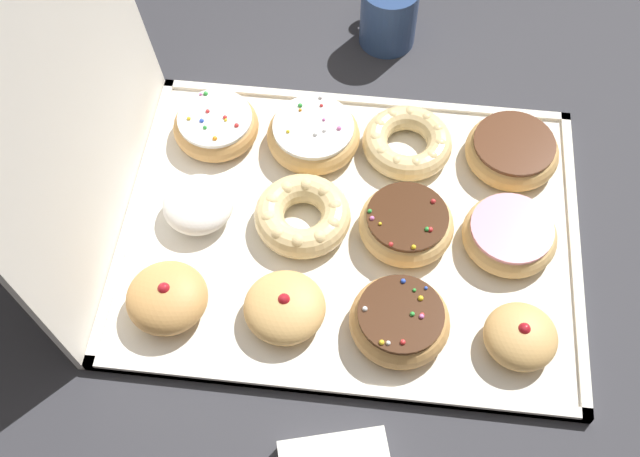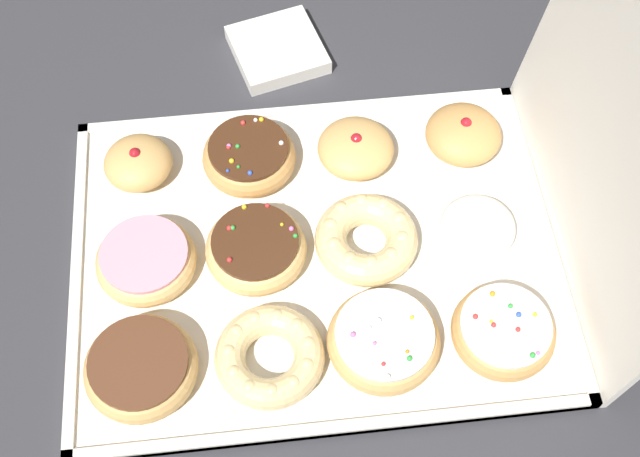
{
  "view_description": "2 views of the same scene",
  "coord_description": "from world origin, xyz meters",
  "px_view_note": "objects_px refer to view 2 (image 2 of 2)",
  "views": [
    {
      "loc": [
        -0.52,
        -0.02,
        0.82
      ],
      "look_at": [
        -0.02,
        0.04,
        0.04
      ],
      "focal_mm": 44.17,
      "sensor_mm": 36.0,
      "label": 1
    },
    {
      "loc": [
        0.45,
        -0.04,
        0.83
      ],
      "look_at": [
        -0.01,
        0.01,
        0.04
      ],
      "focal_mm": 45.79,
      "sensor_mm": 36.0,
      "label": 2
    }
  ],
  "objects_px": {
    "sprinkle_donut_11": "(503,331)",
    "cruller_donut_7": "(366,236)",
    "sprinkle_donut_8": "(384,340)",
    "jelly_filled_donut_6": "(356,148)",
    "jelly_filled_donut_9": "(463,134)",
    "napkin_stack": "(277,50)",
    "cruller_donut_5": "(270,356)",
    "sprinkle_donut_4": "(256,249)",
    "donut_box": "(315,254)",
    "jelly_filled_donut_0": "(138,163)",
    "powdered_filled_donut_10": "(477,226)",
    "chocolate_frosted_donut_2": "(141,367)",
    "sprinkle_donut_3": "(249,156)",
    "pink_frosted_donut_1": "(146,258)"
  },
  "relations": [
    {
      "from": "jelly_filled_donut_0",
      "to": "powdered_filled_donut_10",
      "type": "bearing_deg",
      "value": 71.24
    },
    {
      "from": "jelly_filled_donut_0",
      "to": "sprinkle_donut_3",
      "type": "distance_m",
      "value": 0.13
    },
    {
      "from": "sprinkle_donut_4",
      "to": "cruller_donut_5",
      "type": "height_order",
      "value": "sprinkle_donut_4"
    },
    {
      "from": "jelly_filled_donut_0",
      "to": "sprinkle_donut_3",
      "type": "bearing_deg",
      "value": 88.01
    },
    {
      "from": "jelly_filled_donut_0",
      "to": "jelly_filled_donut_9",
      "type": "bearing_deg",
      "value": 89.64
    },
    {
      "from": "jelly_filled_donut_0",
      "to": "cruller_donut_7",
      "type": "height_order",
      "value": "jelly_filled_donut_0"
    },
    {
      "from": "pink_frosted_donut_1",
      "to": "jelly_filled_donut_9",
      "type": "relative_size",
      "value": 1.22
    },
    {
      "from": "sprinkle_donut_8",
      "to": "sprinkle_donut_4",
      "type": "bearing_deg",
      "value": -134.62
    },
    {
      "from": "chocolate_frosted_donut_2",
      "to": "cruller_donut_7",
      "type": "relative_size",
      "value": 1.01
    },
    {
      "from": "sprinkle_donut_8",
      "to": "sprinkle_donut_11",
      "type": "height_order",
      "value": "sprinkle_donut_8"
    },
    {
      "from": "donut_box",
      "to": "sprinkle_donut_4",
      "type": "height_order",
      "value": "sprinkle_donut_4"
    },
    {
      "from": "sprinkle_donut_3",
      "to": "sprinkle_donut_4",
      "type": "xyz_separation_m",
      "value": [
        0.13,
        -0.0,
        -0.0
      ]
    },
    {
      "from": "jelly_filled_donut_0",
      "to": "pink_frosted_donut_1",
      "type": "height_order",
      "value": "jelly_filled_donut_0"
    },
    {
      "from": "pink_frosted_donut_1",
      "to": "napkin_stack",
      "type": "bearing_deg",
      "value": 151.05
    },
    {
      "from": "cruller_donut_5",
      "to": "sprinkle_donut_11",
      "type": "bearing_deg",
      "value": 90.2
    },
    {
      "from": "sprinkle_donut_8",
      "to": "jelly_filled_donut_9",
      "type": "relative_size",
      "value": 1.3
    },
    {
      "from": "pink_frosted_donut_1",
      "to": "powdered_filled_donut_10",
      "type": "distance_m",
      "value": 0.37
    },
    {
      "from": "cruller_donut_5",
      "to": "jelly_filled_donut_6",
      "type": "bearing_deg",
      "value": 153.92
    },
    {
      "from": "sprinkle_donut_11",
      "to": "cruller_donut_7",
      "type": "bearing_deg",
      "value": -135.15
    },
    {
      "from": "sprinkle_donut_3",
      "to": "napkin_stack",
      "type": "relative_size",
      "value": 1.0
    },
    {
      "from": "sprinkle_donut_8",
      "to": "jelly_filled_donut_9",
      "type": "height_order",
      "value": "jelly_filled_donut_9"
    },
    {
      "from": "jelly_filled_donut_0",
      "to": "sprinkle_donut_8",
      "type": "height_order",
      "value": "jelly_filled_donut_0"
    },
    {
      "from": "chocolate_frosted_donut_2",
      "to": "sprinkle_donut_11",
      "type": "relative_size",
      "value": 1.07
    },
    {
      "from": "chocolate_frosted_donut_2",
      "to": "sprinkle_donut_11",
      "type": "height_order",
      "value": "sprinkle_donut_11"
    },
    {
      "from": "chocolate_frosted_donut_2",
      "to": "jelly_filled_donut_9",
      "type": "bearing_deg",
      "value": 123.39
    },
    {
      "from": "jelly_filled_donut_6",
      "to": "jelly_filled_donut_9",
      "type": "bearing_deg",
      "value": 91.88
    },
    {
      "from": "pink_frosted_donut_1",
      "to": "cruller_donut_7",
      "type": "xyz_separation_m",
      "value": [
        -0.0,
        0.25,
        0.0
      ]
    },
    {
      "from": "sprinkle_donut_4",
      "to": "powdered_filled_donut_10",
      "type": "xyz_separation_m",
      "value": [
        -0.0,
        0.25,
        0.0
      ]
    },
    {
      "from": "chocolate_frosted_donut_2",
      "to": "jelly_filled_donut_9",
      "type": "height_order",
      "value": "jelly_filled_donut_9"
    },
    {
      "from": "sprinkle_donut_8",
      "to": "napkin_stack",
      "type": "xyz_separation_m",
      "value": [
        -0.44,
        -0.08,
        -0.02
      ]
    },
    {
      "from": "sprinkle_donut_3",
      "to": "sprinkle_donut_8",
      "type": "xyz_separation_m",
      "value": [
        0.25,
        0.13,
        -0.0
      ]
    },
    {
      "from": "jelly_filled_donut_9",
      "to": "napkin_stack",
      "type": "bearing_deg",
      "value": -130.82
    },
    {
      "from": "cruller_donut_5",
      "to": "napkin_stack",
      "type": "bearing_deg",
      "value": 174.31
    },
    {
      "from": "cruller_donut_7",
      "to": "powdered_filled_donut_10",
      "type": "xyz_separation_m",
      "value": [
        0.0,
        0.13,
        0.0
      ]
    },
    {
      "from": "sprinkle_donut_4",
      "to": "sprinkle_donut_8",
      "type": "height_order",
      "value": "sprinkle_donut_4"
    },
    {
      "from": "jelly_filled_donut_9",
      "to": "jelly_filled_donut_6",
      "type": "bearing_deg",
      "value": -88.12
    },
    {
      "from": "pink_frosted_donut_1",
      "to": "sprinkle_donut_11",
      "type": "relative_size",
      "value": 1.01
    },
    {
      "from": "cruller_donut_7",
      "to": "jelly_filled_donut_9",
      "type": "height_order",
      "value": "jelly_filled_donut_9"
    },
    {
      "from": "jelly_filled_donut_0",
      "to": "pink_frosted_donut_1",
      "type": "bearing_deg",
      "value": 3.92
    },
    {
      "from": "pink_frosted_donut_1",
      "to": "powdered_filled_donut_10",
      "type": "height_order",
      "value": "powdered_filled_donut_10"
    },
    {
      "from": "donut_box",
      "to": "sprinkle_donut_8",
      "type": "xyz_separation_m",
      "value": [
        0.12,
        0.06,
        0.02
      ]
    },
    {
      "from": "cruller_donut_5",
      "to": "sprinkle_donut_11",
      "type": "xyz_separation_m",
      "value": [
        -0.0,
        0.25,
        0.0
      ]
    },
    {
      "from": "donut_box",
      "to": "sprinkle_donut_4",
      "type": "xyz_separation_m",
      "value": [
        -0.0,
        -0.07,
        0.03
      ]
    },
    {
      "from": "donut_box",
      "to": "jelly_filled_donut_0",
      "type": "relative_size",
      "value": 6.76
    },
    {
      "from": "chocolate_frosted_donut_2",
      "to": "cruller_donut_5",
      "type": "relative_size",
      "value": 1.03
    },
    {
      "from": "sprinkle_donut_11",
      "to": "pink_frosted_donut_1",
      "type": "bearing_deg",
      "value": -108.98
    },
    {
      "from": "donut_box",
      "to": "napkin_stack",
      "type": "relative_size",
      "value": 4.91
    },
    {
      "from": "sprinkle_donut_3",
      "to": "sprinkle_donut_8",
      "type": "distance_m",
      "value": 0.28
    },
    {
      "from": "cruller_donut_7",
      "to": "sprinkle_donut_11",
      "type": "distance_m",
      "value": 0.18
    },
    {
      "from": "pink_frosted_donut_1",
      "to": "cruller_donut_5",
      "type": "relative_size",
      "value": 0.97
    }
  ]
}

